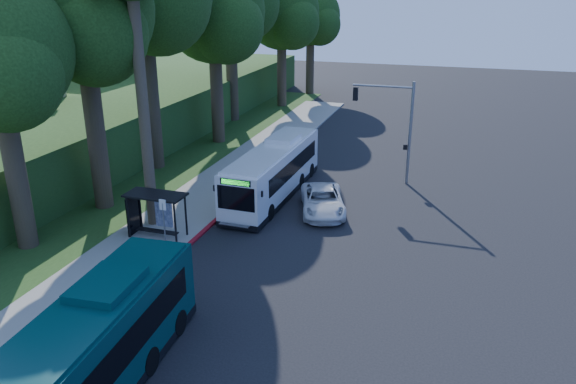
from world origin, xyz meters
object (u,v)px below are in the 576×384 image
(teal_bus, at_px, (81,362))
(white_bus, at_px, (274,170))
(bus_shelter, at_px, (153,206))
(pickup, at_px, (323,201))

(teal_bus, bearing_deg, white_bus, 87.55)
(white_bus, bearing_deg, teal_bus, -87.24)
(bus_shelter, distance_m, teal_bus, 13.23)
(teal_bus, bearing_deg, pickup, 76.32)
(teal_bus, bearing_deg, bus_shelter, 106.57)
(white_bus, relative_size, teal_bus, 0.95)
(bus_shelter, height_order, teal_bus, teal_bus)
(bus_shelter, relative_size, white_bus, 0.27)
(bus_shelter, height_order, white_bus, white_bus)
(white_bus, xyz_separation_m, teal_bus, (0.55, -20.32, 0.07))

